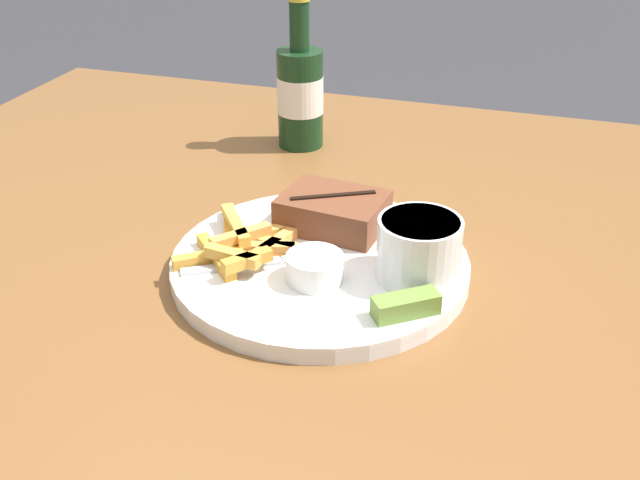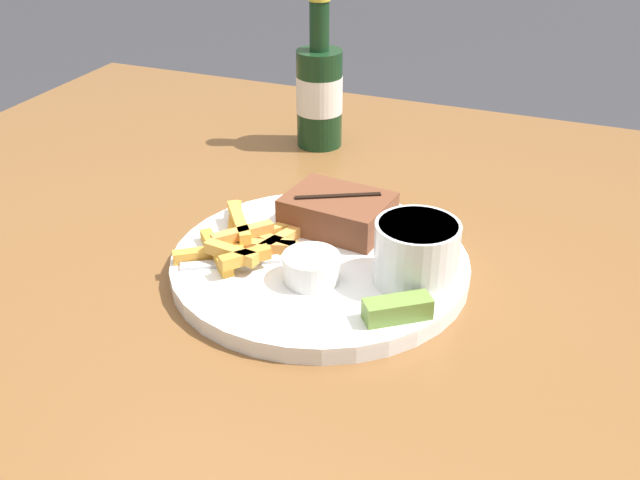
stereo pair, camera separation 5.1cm
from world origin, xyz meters
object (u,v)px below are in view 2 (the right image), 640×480
at_px(coleslaw_cup, 417,250).
at_px(beer_bottle, 319,92).
at_px(dipping_sauce_cup, 311,266).
at_px(fork_utensil, 241,262).
at_px(dinner_plate, 320,264).
at_px(pickle_spear, 397,309).
at_px(steak_portion, 338,212).

bearing_deg(coleslaw_cup, beer_bottle, 125.33).
height_order(dipping_sauce_cup, fork_utensil, dipping_sauce_cup).
xyz_separation_m(dinner_plate, pickle_spear, (0.10, -0.07, 0.02)).
bearing_deg(dipping_sauce_cup, coleslaw_cup, 21.23).
bearing_deg(steak_portion, fork_utensil, -119.98).
relative_size(dinner_plate, dipping_sauce_cup, 5.45).
distance_m(dinner_plate, fork_utensil, 0.08).
relative_size(steak_portion, beer_bottle, 0.54).
xyz_separation_m(steak_portion, dipping_sauce_cup, (0.01, -0.11, -0.00)).
bearing_deg(steak_portion, pickle_spear, -51.84).
bearing_deg(coleslaw_cup, fork_utensil, -168.38).
xyz_separation_m(dipping_sauce_cup, fork_utensil, (-0.08, 0.00, -0.01)).
bearing_deg(steak_portion, coleslaw_cup, -34.33).
bearing_deg(dipping_sauce_cup, steak_portion, 97.44).
xyz_separation_m(dinner_plate, fork_utensil, (-0.07, -0.04, 0.01)).
relative_size(coleslaw_cup, beer_bottle, 0.37).
bearing_deg(fork_utensil, steak_portion, 28.92).
bearing_deg(fork_utensil, dipping_sauce_cup, -32.02).
distance_m(coleslaw_cup, pickle_spear, 0.07).
bearing_deg(coleslaw_cup, dipping_sauce_cup, -158.77).
bearing_deg(beer_bottle, dipping_sauce_cup, -69.15).
distance_m(coleslaw_cup, fork_utensil, 0.18).
distance_m(dipping_sauce_cup, pickle_spear, 0.10).
height_order(dinner_plate, fork_utensil, fork_utensil).
height_order(steak_portion, pickle_spear, steak_portion).
height_order(dinner_plate, coleslaw_cup, coleslaw_cup).
xyz_separation_m(steak_portion, pickle_spear, (0.11, -0.14, -0.01)).
relative_size(steak_portion, pickle_spear, 1.89).
bearing_deg(dipping_sauce_cup, beer_bottle, 110.85).
distance_m(dipping_sauce_cup, beer_bottle, 0.39).
xyz_separation_m(fork_utensil, beer_bottle, (-0.06, 0.36, 0.06)).
xyz_separation_m(dinner_plate, beer_bottle, (-0.13, 0.32, 0.07)).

